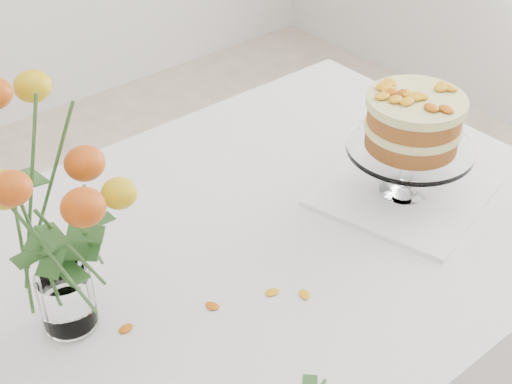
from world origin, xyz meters
The scene contains 8 objects.
table centered at (0.00, 0.00, 0.67)m, with size 1.43×0.93×0.76m.
napkin centered at (0.38, -0.09, 0.76)m, with size 0.31×0.31×0.01m, color white.
cake_stand centered at (0.38, -0.09, 0.92)m, with size 0.25×0.25×0.23m.
rose_vase centered at (-0.32, 0.01, 1.02)m, with size 0.33×0.33×0.44m.
stray_petal_a centered at (-0.12, -0.10, 0.76)m, with size 0.03×0.02×0.00m, color #F39E0F.
stray_petal_b centered at (-0.02, -0.14, 0.76)m, with size 0.03×0.02×0.00m, color #F39E0F.
stray_petal_c centered at (0.02, -0.18, 0.76)m, with size 0.03×0.02×0.00m, color #F39E0F.
stray_petal_d centered at (-0.26, -0.05, 0.76)m, with size 0.03×0.02×0.00m, color #F39E0F.
Camera 1 is at (-0.62, -0.81, 1.63)m, focal length 50.00 mm.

